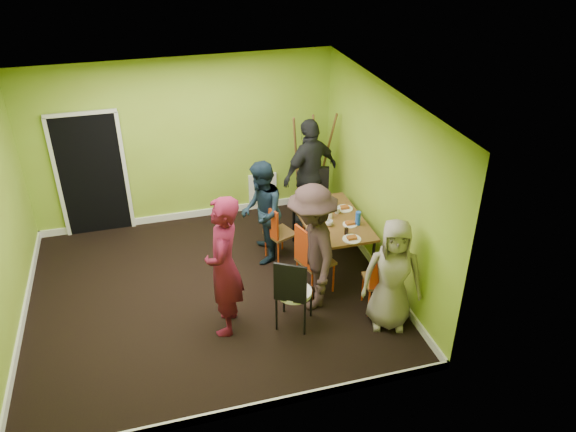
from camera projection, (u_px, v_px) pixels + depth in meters
name	position (u px, v px, depth m)	size (l,w,h in m)	color
ground	(211.00, 292.00, 7.99)	(5.00, 5.00, 0.00)	black
room_walls	(204.00, 232.00, 7.53)	(5.04, 4.54, 2.82)	#8AA62A
dining_table	(332.00, 221.00, 8.35)	(0.90, 1.50, 0.75)	black
chair_left_far	(276.00, 230.00, 8.48)	(0.50, 0.50, 0.93)	#DB4314
chair_left_near	(311.00, 257.00, 7.73)	(0.54, 0.54, 1.05)	#DB4314
chair_back_end	(315.00, 186.00, 9.23)	(0.57, 0.62, 1.07)	#DB4314
chair_front_end	(382.00, 278.00, 7.37)	(0.46, 0.46, 0.97)	#DB4314
chair_bentwood	(293.00, 290.00, 7.08)	(0.56, 0.57, 1.06)	black
easel	(312.00, 167.00, 9.44)	(0.76, 0.71, 1.90)	brown
plate_near_left	(312.00, 208.00, 8.58)	(0.24, 0.24, 0.01)	white
plate_near_right	(320.00, 234.00, 7.92)	(0.25, 0.25, 0.01)	white
plate_far_back	(320.00, 203.00, 8.72)	(0.23, 0.23, 0.01)	white
plate_far_front	(352.00, 239.00, 7.81)	(0.26, 0.26, 0.01)	white
plate_wall_back	(344.00, 209.00, 8.57)	(0.25, 0.25, 0.01)	white
plate_wall_front	(350.00, 224.00, 8.16)	(0.21, 0.21, 0.01)	white
thermos	(330.00, 211.00, 8.28)	(0.08, 0.08, 0.24)	white
blue_bottle	(358.00, 218.00, 8.12)	(0.08, 0.08, 0.21)	blue
orange_bottle	(321.00, 212.00, 8.42)	(0.04, 0.04, 0.09)	#DB4314
glass_mid	(322.00, 210.00, 8.44)	(0.07, 0.07, 0.10)	black
glass_back	(334.00, 203.00, 8.63)	(0.07, 0.07, 0.10)	black
glass_front	(346.00, 231.00, 7.92)	(0.06, 0.06, 0.10)	black
cup_a	(329.00, 223.00, 8.12)	(0.11, 0.11, 0.08)	white
cup_b	(337.00, 210.00, 8.44)	(0.11, 0.11, 0.10)	white
person_standing	(224.00, 267.00, 6.90)	(0.69, 0.45, 1.90)	#570E23
person_left_far	(262.00, 213.00, 8.37)	(0.78, 0.61, 1.61)	#132130
person_left_near	(312.00, 248.00, 7.35)	(1.16, 0.67, 1.80)	#2F201F
person_back_end	(310.00, 174.00, 9.22)	(1.10, 0.46, 1.88)	black
person_front_end	(392.00, 275.00, 7.04)	(0.76, 0.49, 1.55)	gray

